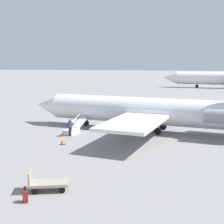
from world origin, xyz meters
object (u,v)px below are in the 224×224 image
Objects in this scene: luggage_cart at (47,183)px; airplane_main at (151,111)px; suitcase at (25,196)px; boarding_stairs at (73,129)px; passenger at (70,126)px.

airplane_main is at bearing -122.29° from luggage_cart.
suitcase is at bearing 85.97° from airplane_main.
airplane_main reaches higher than luggage_cart.
boarding_stairs is 16.64m from suitcase.
passenger is at bearing -163.97° from boarding_stairs.
passenger is at bearing 37.41° from airplane_main.
passenger is 0.71× the size of luggage_cart.
airplane_main is 17.95m from luggage_cart.
boarding_stairs is (7.72, 3.03, -1.87)m from airplane_main.
boarding_stairs is 1.50m from passenger.
passenger is (-0.21, 1.35, 0.62)m from boarding_stairs.
passenger is 15.29m from suitcase.
boarding_stairs is 4.67× the size of suitcase.
suitcase is (-3.94, 16.17, -0.06)m from boarding_stairs.
airplane_main is at bearing -61.44° from boarding_stairs.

